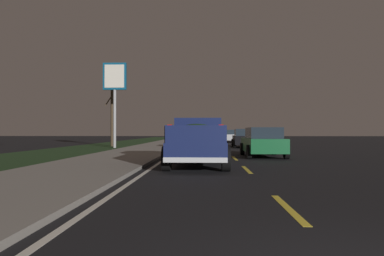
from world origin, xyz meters
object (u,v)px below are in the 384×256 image
at_px(sedan_black, 244,138).
at_px(pickup_truck, 198,141).
at_px(sedan_tan, 199,139).
at_px(bare_tree_far, 112,115).
at_px(gas_price_sign, 115,84).
at_px(sedan_silver, 230,136).
at_px(sedan_green, 263,142).

bearing_deg(sedan_black, pickup_truck, 167.43).
bearing_deg(sedan_tan, sedan_black, -48.75).
bearing_deg(bare_tree_far, gas_price_sign, -161.58).
bearing_deg(pickup_truck, sedan_tan, 0.72).
bearing_deg(sedan_black, bare_tree_far, 80.14).
bearing_deg(sedan_silver, sedan_green, 179.91).
relative_size(sedan_black, sedan_silver, 1.01).
bearing_deg(sedan_silver, gas_price_sign, 145.28).
distance_m(sedan_green, gas_price_sign, 14.93).
relative_size(sedan_green, gas_price_sign, 0.64).
bearing_deg(sedan_black, sedan_silver, 0.82).
bearing_deg(sedan_silver, bare_tree_far, 135.80).
bearing_deg(sedan_tan, sedan_silver, -11.55).
xyz_separation_m(sedan_green, bare_tree_far, (12.98, 11.48, 2.08)).
height_order(gas_price_sign, bare_tree_far, gas_price_sign).
bearing_deg(pickup_truck, sedan_green, -33.82).
height_order(sedan_black, sedan_silver, same).
xyz_separation_m(sedan_black, sedan_tan, (-3.24, 3.70, 0.00)).
relative_size(sedan_green, sedan_tan, 1.00).
xyz_separation_m(pickup_truck, gas_price_sign, (14.68, 7.10, 4.23)).
distance_m(sedan_green, sedan_silver, 24.83).
distance_m(sedan_silver, bare_tree_far, 16.65).
xyz_separation_m(sedan_tan, bare_tree_far, (5.28, 8.02, 2.08)).
distance_m(sedan_silver, gas_price_sign, 18.86).
relative_size(pickup_truck, gas_price_sign, 0.78).
distance_m(pickup_truck, sedan_black, 16.26).
distance_m(pickup_truck, bare_tree_far, 19.78).
bearing_deg(sedan_silver, sedan_black, -179.18).
bearing_deg(gas_price_sign, sedan_green, -133.15).
bearing_deg(sedan_silver, sedan_tan, 168.45).
xyz_separation_m(sedan_green, gas_price_sign, (9.75, 10.41, 4.42)).
height_order(sedan_black, sedan_tan, same).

